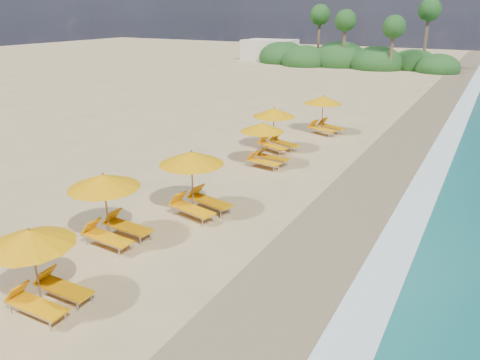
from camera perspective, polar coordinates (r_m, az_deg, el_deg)
ground at (r=16.59m, az=0.00°, el=-3.88°), size 160.00×160.00×0.00m
wet_sand at (r=15.23m, az=13.34°, el=-6.80°), size 4.00×160.00×0.01m
surf_foam at (r=14.86m, az=23.46°, el=-8.70°), size 4.00×160.00×0.01m
station_1 at (r=12.01m, az=-23.77°, el=-9.59°), size 2.29×2.12×2.11m
station_2 at (r=14.57m, az=-15.92°, el=-2.87°), size 2.50×2.32×2.26m
station_3 at (r=16.01m, az=-5.55°, el=0.16°), size 2.81×2.69×2.33m
station_4 at (r=21.06m, az=3.14°, el=4.82°), size 2.38×2.24×2.07m
station_5 at (r=23.47m, az=4.52°, el=6.68°), size 2.89×2.84×2.25m
station_6 at (r=27.26m, az=10.53°, el=8.33°), size 2.87×2.82×2.22m
treeline at (r=61.47m, az=13.17°, el=14.56°), size 25.80×8.80×9.74m
beach_building at (r=68.08m, az=3.71°, el=15.91°), size 7.00×5.00×2.80m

